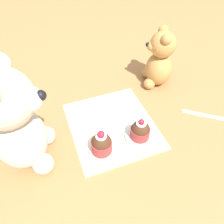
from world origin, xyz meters
The scene contains 8 objects.
ground_plane centered at (0.00, 0.00, 0.00)m, with size 4.00×4.00×0.00m, color #9E7042.
knitted_placemat centered at (0.00, 0.00, 0.00)m, with size 0.26×0.23×0.01m, color silver.
teddy_bear_cream centered at (-0.03, 0.23, 0.13)m, with size 0.15×0.15×0.27m.
teddy_bear_tan centered at (0.13, -0.22, 0.09)m, with size 0.12×0.12×0.19m.
cupcake_near_cream_bear centered at (-0.07, 0.06, 0.03)m, with size 0.05×0.05×0.07m.
saucer_plate centered at (-0.07, -0.05, 0.01)m, with size 0.08×0.08×0.01m, color silver.
cupcake_near_tan_bear centered at (-0.07, -0.05, 0.04)m, with size 0.05×0.05×0.07m.
teaspoon centered at (-0.06, -0.27, 0.00)m, with size 0.13×0.01×0.01m, color silver.
Camera 1 is at (-0.39, 0.15, 0.48)m, focal length 35.00 mm.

